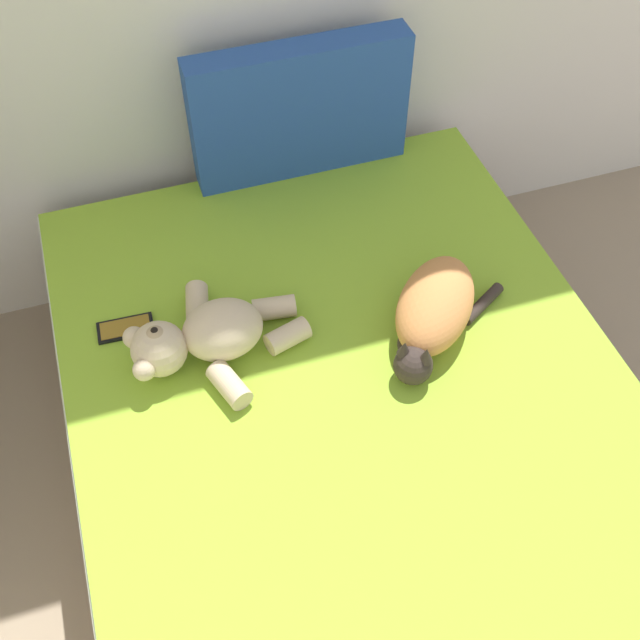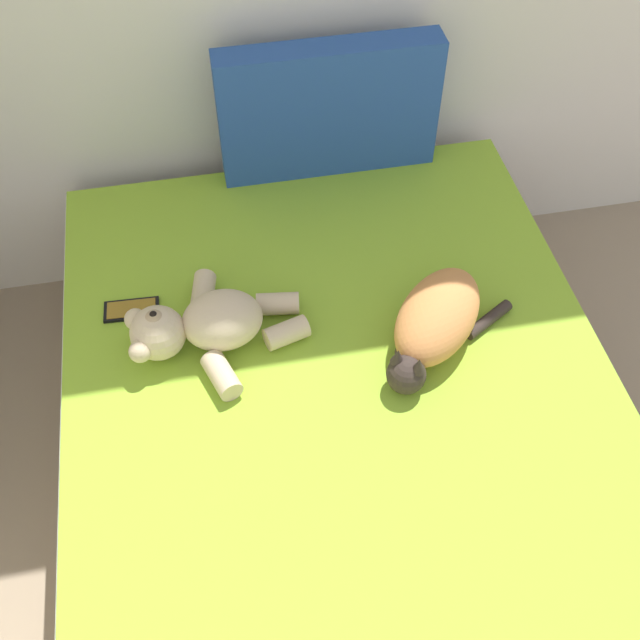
# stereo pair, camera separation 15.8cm
# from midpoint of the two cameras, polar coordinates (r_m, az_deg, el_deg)

# --- Properties ---
(bed) EXTENTS (1.45, 2.08, 0.49)m
(bed) POSITION_cam_midpoint_polar(r_m,az_deg,el_deg) (2.09, 1.01, -11.28)
(bed) COLOR brown
(bed) RESTS_ON ground_plane
(patterned_cushion) EXTENTS (0.67, 0.10, 0.42)m
(patterned_cushion) POSITION_cam_midpoint_polar(r_m,az_deg,el_deg) (2.40, -3.46, 15.25)
(patterned_cushion) COLOR #264C99
(patterned_cushion) RESTS_ON bed
(cat) EXTENTS (0.41, 0.39, 0.15)m
(cat) POSITION_cam_midpoint_polar(r_m,az_deg,el_deg) (2.00, 6.20, 0.54)
(cat) COLOR #D18447
(cat) RESTS_ON bed
(teddy_bear) EXTENTS (0.47, 0.42, 0.15)m
(teddy_bear) POSITION_cam_midpoint_polar(r_m,az_deg,el_deg) (1.98, -10.82, -1.32)
(teddy_bear) COLOR beige
(teddy_bear) RESTS_ON bed
(cell_phone) EXTENTS (0.15, 0.08, 0.01)m
(cell_phone) POSITION_cam_midpoint_polar(r_m,az_deg,el_deg) (2.12, -16.35, -0.68)
(cell_phone) COLOR black
(cell_phone) RESTS_ON bed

